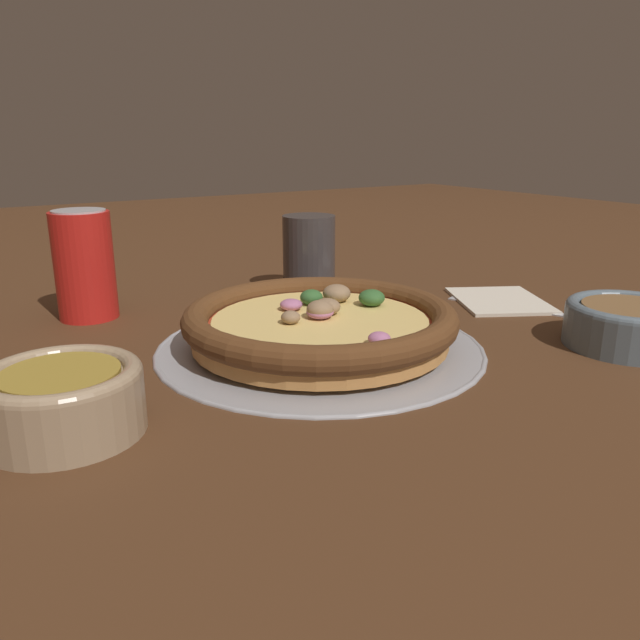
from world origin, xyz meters
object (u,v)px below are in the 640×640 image
Objects in this scene: napkin at (499,299)px; beverage_can at (84,265)px; fork at (504,305)px; pizza_tray at (320,345)px; bowl_near at (63,397)px; drinking_cup at (309,255)px; bowl_far at (629,323)px; pizza at (320,322)px.

napkin is 0.50m from beverage_can.
fork is at bearing -32.88° from napkin.
bowl_near is at bearing -77.37° from pizza_tray.
pizza_tray is at bearing 70.62° from fork.
pizza_tray is 1.98× the size of napkin.
napkin is at bearing 98.86° from bowl_near.
drinking_cup is 0.28m from beverage_can.
bowl_far reaches higher than pizza_tray.
beverage_can reaches higher than fork.
drinking_cup is at bearing 151.30° from pizza_tray.
drinking_cup reaches higher than pizza.
beverage_can reaches higher than bowl_far.
drinking_cup is at bearing 151.39° from pizza.
pizza and bowl_near have the same top height.
drinking_cup is (-0.36, -0.15, 0.03)m from bowl_far.
fork is (0.02, -0.01, -0.00)m from napkin.
napkin is at bearing -54.32° from fork.
pizza reaches higher than pizza_tray.
drinking_cup reaches higher than fork.
bowl_far is (0.16, 0.26, -0.00)m from pizza.
fork is (0.19, 0.17, -0.05)m from drinking_cup.
fork is at bearing 63.07° from beverage_can.
beverage_can reaches higher than napkin.
drinking_cup is 0.83× the size of beverage_can.
bowl_far is 0.78× the size of fork.
pizza_tray is 0.28m from fork.
pizza is 0.28m from fork.
pizza is at bearing -84.57° from napkin.
beverage_can reaches higher than drinking_cup.
bowl_far is (0.16, 0.26, 0.02)m from pizza_tray.
napkin is (-0.19, 0.02, -0.02)m from bowl_far.
pizza_tray is at bearing -56.99° from pizza.
fork is at bearing 175.93° from bowl_far.
pizza is 1.65× the size of napkin.
pizza is 2.20× the size of bowl_far.
bowl_near reaches higher than bowl_far.
bowl_far is 0.39m from drinking_cup.
drinking_cup is 0.25m from napkin.
pizza is 1.72× the size of fork.
drinking_cup is (-0.20, 0.11, 0.05)m from pizza_tray.
beverage_can is (-0.39, -0.43, 0.04)m from bowl_far.
bowl_near is (0.06, -0.25, 0.00)m from pizza.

